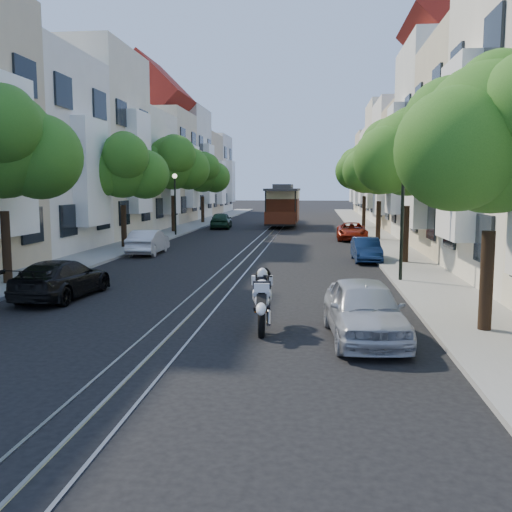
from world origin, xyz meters
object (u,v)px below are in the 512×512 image
(parked_car_e_near, at_px, (364,310))
(parked_car_e_far, at_px, (352,231))
(lamp_east, at_px, (403,203))
(parked_car_w_far, at_px, (221,220))
(tree_w_c, at_px, (173,164))
(cable_car, at_px, (283,204))
(tree_e_d, at_px, (366,168))
(sportbike_rider, at_px, (262,296))
(parked_car_w_mid, at_px, (148,242))
(tree_w_d, at_px, (203,174))
(tree_w_b, at_px, (123,168))
(parked_car_w_near, at_px, (62,279))
(tree_e_c, at_px, (381,167))
(parked_car_e_mid, at_px, (366,250))
(tree_e_a, at_px, (497,141))
(lamp_west, at_px, (175,195))
(tree_w_a, at_px, (2,146))
(tree_e_b, at_px, (409,155))

(parked_car_e_near, height_order, parked_car_e_far, parked_car_e_near)
(lamp_east, distance_m, parked_car_w_far, 27.85)
(tree_w_c, height_order, cable_car, tree_w_c)
(tree_e_d, xyz_separation_m, lamp_east, (-0.96, -26.98, -2.02))
(sportbike_rider, relative_size, parked_car_w_far, 0.52)
(lamp_east, xyz_separation_m, parked_car_w_mid, (-11.41, 7.59, -2.22))
(tree_w_d, distance_m, sportbike_rider, 40.40)
(sportbike_rider, bearing_deg, tree_e_d, 77.35)
(tree_w_d, xyz_separation_m, cable_car, (7.64, -3.42, -2.65))
(tree_w_b, relative_size, lamp_east, 1.51)
(parked_car_w_mid, bearing_deg, parked_car_e_near, 120.62)
(parked_car_e_near, relative_size, parked_car_w_near, 0.97)
(tree_e_c, bearing_deg, parked_car_e_mid, -99.33)
(tree_e_d, xyz_separation_m, tree_w_c, (-14.40, -6.00, 0.20))
(tree_e_d, bearing_deg, lamp_east, -92.04)
(tree_e_a, bearing_deg, tree_w_b, 130.27)
(lamp_west, bearing_deg, tree_w_a, -92.40)
(parked_car_e_near, xyz_separation_m, parked_car_w_near, (-8.80, 3.85, -0.08))
(tree_w_b, xyz_separation_m, parked_car_w_mid, (2.02, -2.39, -3.78))
(tree_e_a, bearing_deg, parked_car_e_near, -166.41)
(tree_e_d, distance_m, parked_car_w_mid, 23.39)
(tree_w_a, xyz_separation_m, cable_car, (7.64, 30.58, -2.78))
(lamp_west, height_order, parked_car_w_mid, lamp_west)
(tree_w_a, bearing_deg, sportbike_rider, -29.26)
(tree_w_c, xyz_separation_m, parked_car_e_near, (11.54, -28.69, -4.39))
(sportbike_rider, bearing_deg, tree_w_c, 104.10)
(tree_w_b, height_order, lamp_west, tree_w_b)
(tree_w_b, bearing_deg, tree_w_d, 90.00)
(tree_w_b, distance_m, tree_w_d, 22.00)
(parked_car_e_near, bearing_deg, parked_car_e_mid, 80.29)
(parked_car_e_near, bearing_deg, tree_e_d, 80.62)
(tree_w_c, distance_m, lamp_east, 25.01)
(lamp_west, bearing_deg, parked_car_e_mid, -45.55)
(tree_w_b, xyz_separation_m, cable_car, (7.64, 18.58, -2.45))
(tree_e_b, relative_size, parked_car_e_near, 1.69)
(tree_e_b, bearing_deg, parked_car_w_near, -142.82)
(parked_car_e_near, height_order, parked_car_w_mid, parked_car_e_near)
(tree_e_b, bearing_deg, parked_car_e_near, -102.70)
(tree_e_a, bearing_deg, sportbike_rider, -178.28)
(lamp_west, distance_m, parked_car_w_far, 8.15)
(tree_e_b, height_order, parked_car_e_mid, tree_e_b)
(tree_e_c, distance_m, parked_car_e_far, 4.39)
(tree_w_c, relative_size, lamp_east, 1.71)
(tree_w_a, distance_m, cable_car, 31.64)
(sportbike_rider, bearing_deg, parked_car_e_mid, 70.84)
(tree_w_c, height_order, lamp_west, tree_w_c)
(lamp_east, height_order, sportbike_rider, lamp_east)
(tree_e_d, height_order, parked_car_w_far, tree_e_d)
(parked_car_e_far, distance_m, parked_car_w_mid, 13.87)
(tree_e_d, bearing_deg, tree_e_c, -90.00)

